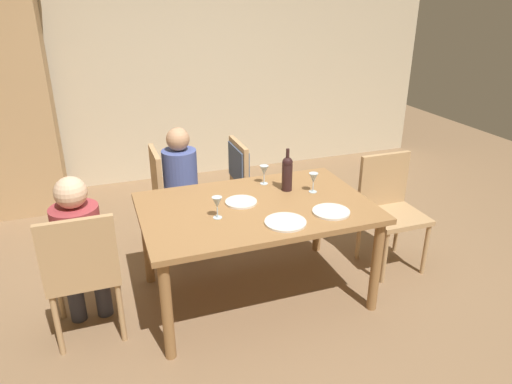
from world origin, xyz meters
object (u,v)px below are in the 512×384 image
object	(u,v)px
dinner_plate_guest_left	(241,202)
dinner_plate_guest_right	(285,222)
dining_table	(256,216)
dinner_plate_host	(331,212)
chair_far_right	(247,176)
wine_glass_near_right	(313,179)
person_woman_host	(184,180)
handbag	(294,217)
person_man_bearded	(80,244)
wine_bottle_tall_green	(287,172)
chair_far_left	(171,193)
chair_left_end	(82,268)
wine_glass_centre	(264,171)
wine_glass_near_left	(217,203)
chair_right_end	(389,203)

from	to	relation	value
dinner_plate_guest_left	dinner_plate_guest_right	bearing A→B (deg)	-66.45
dining_table	dinner_plate_host	size ratio (longest dim) A/B	6.28
chair_far_right	wine_glass_near_right	bearing A→B (deg)	16.41
person_woman_host	handbag	distance (m)	1.17
person_man_bearded	handbag	world-z (taller)	person_man_bearded
wine_bottle_tall_green	wine_glass_near_right	xyz separation A→B (m)	(0.17, -0.10, -0.03)
person_man_bearded	dinner_plate_guest_left	size ratio (longest dim) A/B	4.92
dining_table	chair_far_left	distance (m)	1.01
person_woman_host	wine_bottle_tall_green	world-z (taller)	person_woman_host
chair_left_end	dinner_plate_host	distance (m)	1.64
chair_left_end	person_woman_host	world-z (taller)	person_woman_host
person_man_bearded	wine_glass_centre	bearing A→B (deg)	13.31
person_man_bearded	dinner_plate_guest_right	distance (m)	1.31
chair_far_right	wine_bottle_tall_green	size ratio (longest dim) A/B	2.84
person_woman_host	handbag	size ratio (longest dim) A/B	3.92
chair_far_right	person_woman_host	world-z (taller)	person_woman_host
chair_far_right	person_woman_host	distance (m)	0.57
dining_table	handbag	world-z (taller)	dining_table
chair_far_left	wine_glass_centre	distance (m)	0.90
person_man_bearded	wine_glass_near_left	xyz separation A→B (m)	(0.87, -0.13, 0.20)
person_woman_host	handbag	bearing A→B (deg)	90.00
chair_far_left	chair_right_end	bearing A→B (deg)	63.52
dining_table	person_man_bearded	xyz separation A→B (m)	(-1.18, 0.03, -0.01)
chair_far_right	dinner_plate_guest_right	world-z (taller)	chair_far_right
dinner_plate_host	dinner_plate_guest_right	size ratio (longest dim) A/B	0.94
wine_glass_near_right	handbag	world-z (taller)	wine_glass_near_right
wine_bottle_tall_green	dinner_plate_guest_left	size ratio (longest dim) A/B	1.44
person_woman_host	wine_glass_centre	distance (m)	0.79
dinner_plate_guest_right	wine_glass_centre	bearing A→B (deg)	81.11
dinner_plate_guest_left	wine_glass_near_right	bearing A→B (deg)	0.58
wine_glass_centre	person_man_bearded	bearing A→B (deg)	-166.69
wine_bottle_tall_green	handbag	distance (m)	1.13
person_man_bearded	chair_far_right	bearing A→B (deg)	31.63
chair_right_end	handbag	size ratio (longest dim) A/B	3.29
person_man_bearded	handbag	bearing A→B (deg)	24.77
person_man_bearded	wine_glass_near_right	distance (m)	1.67
chair_right_end	dinner_plate_host	world-z (taller)	chair_right_end
person_woman_host	person_man_bearded	bearing A→B (deg)	-44.13
person_woman_host	chair_far_right	bearing A→B (deg)	90.00
dining_table	wine_glass_near_right	bearing A→B (deg)	9.27
chair_far_left	chair_far_right	xyz separation A→B (m)	(0.68, -0.00, 0.06)
person_man_bearded	chair_left_end	bearing A→B (deg)	-90.00
chair_far_left	person_man_bearded	xyz separation A→B (m)	(-0.73, -0.87, 0.11)
person_man_bearded	dinner_plate_guest_left	world-z (taller)	person_man_bearded
wine_glass_near_right	dinner_plate_guest_right	bearing A→B (deg)	-134.34
dinner_plate_guest_left	person_man_bearded	bearing A→B (deg)	-177.57
chair_left_end	wine_glass_near_left	xyz separation A→B (m)	(0.87, -0.01, 0.31)
chair_right_end	wine_glass_near_left	world-z (taller)	chair_right_end
dinner_plate_guest_left	wine_glass_near_left	bearing A→B (deg)	-141.72
chair_far_left	wine_glass_near_right	size ratio (longest dim) A/B	6.17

